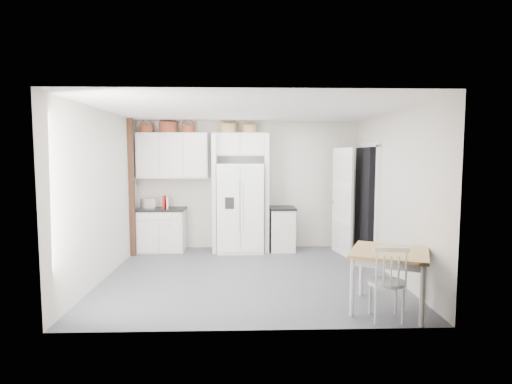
{
  "coord_description": "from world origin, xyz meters",
  "views": [
    {
      "loc": [
        -0.09,
        -6.2,
        1.9
      ],
      "look_at": [
        0.11,
        0.4,
        1.3
      ],
      "focal_mm": 28.0,
      "sensor_mm": 36.0,
      "label": 1
    }
  ],
  "objects": [
    {
      "name": "windsor_chair",
      "position": [
        1.56,
        -1.75,
        0.44
      ],
      "size": [
        0.47,
        0.43,
        0.88
      ],
      "primitive_type": "cube",
      "rotation": [
        0.0,
        0.0,
        -0.1
      ],
      "color": "silver",
      "rests_on": "floor"
    },
    {
      "name": "trim_post",
      "position": [
        -2.2,
        1.35,
        1.3
      ],
      "size": [
        0.09,
        0.09,
        2.6
      ],
      "primitive_type": "cube",
      "color": "black",
      "rests_on": "floor"
    },
    {
      "name": "wall_left",
      "position": [
        -2.25,
        0.0,
        1.3
      ],
      "size": [
        0.0,
        4.0,
        4.0
      ],
      "primitive_type": "plane",
      "rotation": [
        1.57,
        0.0,
        1.57
      ],
      "color": "beige",
      "rests_on": "floor"
    },
    {
      "name": "floor",
      "position": [
        0.0,
        0.0,
        0.0
      ],
      "size": [
        4.5,
        4.5,
        0.0
      ],
      "primitive_type": "plane",
      "color": "#42434F",
      "rests_on": "ground"
    },
    {
      "name": "cookbook_cream",
      "position": [
        -1.59,
        1.62,
        0.97
      ],
      "size": [
        0.06,
        0.15,
        0.22
      ],
      "primitive_type": "cube",
      "rotation": [
        0.0,
        0.0,
        0.24
      ],
      "color": "beige",
      "rests_on": "counter_left"
    },
    {
      "name": "doorway_void",
      "position": [
        2.16,
        1.0,
        1.02
      ],
      "size": [
        0.18,
        0.85,
        2.05
      ],
      "primitive_type": "cube",
      "color": "black",
      "rests_on": "floor"
    },
    {
      "name": "wall_right",
      "position": [
        2.25,
        0.0,
        1.3
      ],
      "size": [
        0.0,
        4.0,
        4.0
      ],
      "primitive_type": "plane",
      "rotation": [
        1.57,
        0.0,
        -1.57
      ],
      "color": "beige",
      "rests_on": "floor"
    },
    {
      "name": "base_cab_right",
      "position": [
        0.68,
        1.7,
        0.42
      ],
      "size": [
        0.47,
        0.57,
        0.84
      ],
      "primitive_type": "cube",
      "color": "silver",
      "rests_on": "floor"
    },
    {
      "name": "counter_right",
      "position": [
        0.68,
        1.7,
        0.85
      ],
      "size": [
        0.51,
        0.61,
        0.04
      ],
      "primitive_type": "cube",
      "color": "black",
      "rests_on": "base_cab_right"
    },
    {
      "name": "dining_table",
      "position": [
        1.7,
        -1.45,
        0.37
      ],
      "size": [
        1.18,
        1.18,
        0.74
      ],
      "primitive_type": "cube",
      "rotation": [
        0.0,
        0.0,
        -0.43
      ],
      "color": "#A38238",
      "rests_on": "floor"
    },
    {
      "name": "basket_bridge_a",
      "position": [
        -0.4,
        1.83,
        2.44
      ],
      "size": [
        0.33,
        0.33,
        0.18
      ],
      "primitive_type": "cylinder",
      "color": "olive",
      "rests_on": "bridge_cabinet"
    },
    {
      "name": "cookbook_red",
      "position": [
        -1.65,
        1.62,
        0.99
      ],
      "size": [
        0.05,
        0.17,
        0.26
      ],
      "primitive_type": "cube",
      "rotation": [
        0.0,
        0.0,
        -0.05
      ],
      "color": "#9D160E",
      "rests_on": "counter_left"
    },
    {
      "name": "ceiling",
      "position": [
        0.0,
        0.0,
        2.6
      ],
      "size": [
        4.5,
        4.5,
        0.0
      ],
      "primitive_type": "plane",
      "color": "white",
      "rests_on": "wall_back"
    },
    {
      "name": "basket_upper_b",
      "position": [
        -1.58,
        1.83,
        2.46
      ],
      "size": [
        0.36,
        0.36,
        0.21
      ],
      "primitive_type": "cylinder",
      "color": "maroon",
      "rests_on": "upper_cabinet"
    },
    {
      "name": "base_cab_left",
      "position": [
        -1.72,
        1.7,
        0.41
      ],
      "size": [
        0.89,
        0.56,
        0.82
      ],
      "primitive_type": "cube",
      "color": "silver",
      "rests_on": "floor"
    },
    {
      "name": "basket_bridge_b",
      "position": [
        0.03,
        1.83,
        2.43
      ],
      "size": [
        0.28,
        0.28,
        0.16
      ],
      "primitive_type": "cylinder",
      "color": "olive",
      "rests_on": "bridge_cabinet"
    },
    {
      "name": "refrigerator",
      "position": [
        -0.15,
        1.65,
        0.87
      ],
      "size": [
        0.9,
        0.72,
        1.74
      ],
      "primitive_type": "cube",
      "color": "white",
      "rests_on": "floor"
    },
    {
      "name": "door_slab",
      "position": [
        1.8,
        1.33,
        1.02
      ],
      "size": [
        0.21,
        0.79,
        2.05
      ],
      "primitive_type": "cube",
      "rotation": [
        0.0,
        0.0,
        -1.36
      ],
      "color": "white",
      "rests_on": "floor"
    },
    {
      "name": "upper_cabinet",
      "position": [
        -1.5,
        1.83,
        1.9
      ],
      "size": [
        1.4,
        0.34,
        0.9
      ],
      "primitive_type": "cube",
      "color": "silver",
      "rests_on": "wall_back"
    },
    {
      "name": "bridge_cabinet",
      "position": [
        -0.15,
        1.83,
        2.12
      ],
      "size": [
        1.12,
        0.34,
        0.45
      ],
      "primitive_type": "cube",
      "color": "silver",
      "rests_on": "wall_back"
    },
    {
      "name": "counter_left",
      "position": [
        -1.72,
        1.7,
        0.84
      ],
      "size": [
        0.93,
        0.6,
        0.04
      ],
      "primitive_type": "cube",
      "color": "black",
      "rests_on": "base_cab_left"
    },
    {
      "name": "basket_upper_a",
      "position": [
        -2.01,
        1.83,
        2.43
      ],
      "size": [
        0.27,
        0.27,
        0.15
      ],
      "primitive_type": "cylinder",
      "color": "maroon",
      "rests_on": "upper_cabinet"
    },
    {
      "name": "toaster",
      "position": [
        -1.96,
        1.67,
        0.96
      ],
      "size": [
        0.3,
        0.19,
        0.2
      ],
      "primitive_type": "cube",
      "rotation": [
        0.0,
        0.0,
        -0.07
      ],
      "color": "silver",
      "rests_on": "counter_left"
    },
    {
      "name": "wall_back",
      "position": [
        0.0,
        2.0,
        1.3
      ],
      "size": [
        4.5,
        0.0,
        4.5
      ],
      "primitive_type": "plane",
      "rotation": [
        1.57,
        0.0,
        0.0
      ],
      "color": "beige",
      "rests_on": "floor"
    },
    {
      "name": "fridge_panel_left",
      "position": [
        -0.66,
        1.7,
        1.15
      ],
      "size": [
        0.08,
        0.6,
        2.3
      ],
      "primitive_type": "cube",
      "color": "silver",
      "rests_on": "floor"
    },
    {
      "name": "fridge_panel_right",
      "position": [
        0.36,
        1.7,
        1.15
      ],
      "size": [
        0.08,
        0.6,
        2.3
      ],
      "primitive_type": "cube",
      "color": "silver",
      "rests_on": "floor"
    },
    {
      "name": "basket_upper_c",
      "position": [
        -1.19,
        1.83,
        2.43
      ],
      "size": [
        0.27,
        0.27,
        0.15
      ],
      "primitive_type": "cylinder",
      "color": "maroon",
      "rests_on": "upper_cabinet"
    }
  ]
}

